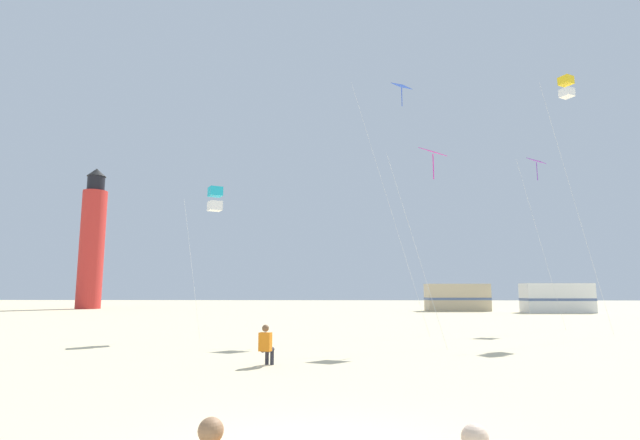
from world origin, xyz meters
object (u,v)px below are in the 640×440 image
(kite_diamond_blue, at_px, (400,97))
(kite_diamond_violet, at_px, (537,167))
(kite_flyer_standing, at_px, (266,344))
(rv_van_tan, at_px, (457,298))
(kite_diamond_magenta, at_px, (432,159))
(kite_box_gold, at_px, (566,88))
(rv_van_white, at_px, (557,298))
(lighthouse_distant, at_px, (92,242))
(kite_box_cyan, at_px, (215,199))

(kite_diamond_blue, xyz_separation_m, kite_diamond_violet, (8.37, 2.79, -3.39))
(kite_flyer_standing, bearing_deg, rv_van_tan, -97.11)
(kite_diamond_magenta, xyz_separation_m, kite_box_gold, (8.39, 5.33, 5.33))
(rv_van_tan, xyz_separation_m, rv_van_white, (8.67, -3.57, 0.00))
(lighthouse_distant, distance_m, rv_van_tan, 42.40)
(rv_van_tan, bearing_deg, kite_flyer_standing, -114.65)
(kite_flyer_standing, bearing_deg, kite_box_cyan, -52.03)
(rv_van_tan, bearing_deg, lighthouse_distant, 169.63)
(kite_diamond_blue, relative_size, kite_box_cyan, 1.95)
(kite_diamond_violet, height_order, rv_van_white, kite_diamond_violet)
(kite_diamond_violet, relative_size, kite_box_gold, 0.74)
(kite_diamond_magenta, relative_size, rv_van_tan, 1.24)
(rv_van_white, bearing_deg, kite_diamond_magenta, -123.11)
(kite_flyer_standing, relative_size, rv_van_tan, 0.18)
(kite_box_gold, relative_size, rv_van_tan, 2.07)
(kite_box_cyan, bearing_deg, rv_van_tan, 58.21)
(kite_diamond_magenta, xyz_separation_m, kite_box_cyan, (-9.88, 2.41, -1.22))
(kite_flyer_standing, distance_m, kite_diamond_magenta, 11.10)
(kite_diamond_violet, xyz_separation_m, lighthouse_distant, (-41.27, 27.75, -1.57))
(kite_diamond_violet, relative_size, lighthouse_distant, 0.60)
(kite_diamond_violet, bearing_deg, rv_van_tan, 89.06)
(lighthouse_distant, distance_m, rv_van_white, 51.39)
(kite_box_gold, bearing_deg, kite_diamond_blue, 176.82)
(kite_diamond_violet, xyz_separation_m, rv_van_white, (9.04, 19.46, -8.02))
(kite_box_gold, height_order, rv_van_tan, kite_box_gold)
(lighthouse_distant, bearing_deg, kite_flyer_standing, -57.19)
(kite_box_gold, relative_size, lighthouse_distant, 0.81)
(kite_diamond_magenta, height_order, kite_box_gold, kite_box_gold)
(kite_diamond_blue, bearing_deg, kite_diamond_violet, 18.41)
(kite_box_cyan, xyz_separation_m, lighthouse_distant, (-23.52, 33.95, 1.38))
(lighthouse_distant, bearing_deg, rv_van_tan, -6.47)
(rv_van_tan, bearing_deg, kite_box_cyan, -125.70)
(kite_diamond_blue, distance_m, kite_box_cyan, 11.82)
(kite_diamond_magenta, bearing_deg, kite_diamond_violet, 47.60)
(kite_box_gold, distance_m, kite_box_cyan, 19.62)
(kite_flyer_standing, height_order, lighthouse_distant, lighthouse_distant)
(kite_diamond_magenta, distance_m, rv_van_white, 33.37)
(kite_box_gold, bearing_deg, rv_van_white, 69.45)
(kite_box_gold, bearing_deg, kite_diamond_magenta, -147.54)
(rv_van_tan, relative_size, rv_van_white, 1.01)
(kite_diamond_blue, height_order, rv_van_tan, kite_diamond_blue)
(rv_van_tan, bearing_deg, kite_diamond_violet, -94.84)
(kite_box_cyan, distance_m, rv_van_white, 37.44)
(kite_diamond_blue, relative_size, kite_diamond_magenta, 1.68)
(kite_box_gold, height_order, rv_van_white, kite_box_gold)
(kite_diamond_blue, height_order, kite_box_gold, kite_diamond_blue)
(kite_diamond_blue, bearing_deg, rv_van_tan, 71.28)
(kite_diamond_magenta, bearing_deg, lighthouse_distant, 132.56)
(kite_flyer_standing, relative_size, kite_diamond_magenta, 0.14)
(lighthouse_distant, relative_size, rv_van_tan, 2.55)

